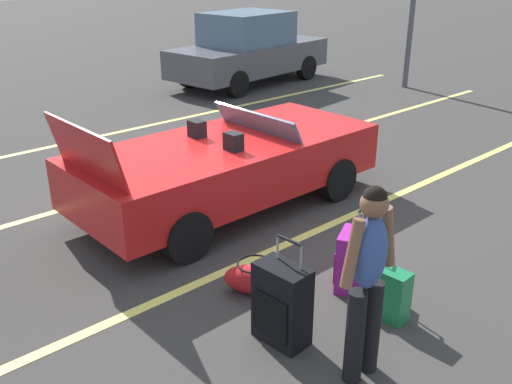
{
  "coord_description": "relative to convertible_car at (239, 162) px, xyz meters",
  "views": [
    {
      "loc": [
        -4.39,
        -5.46,
        3.15
      ],
      "look_at": [
        -0.58,
        -1.2,
        0.75
      ],
      "focal_mm": 39.69,
      "sensor_mm": 36.0,
      "label": 1
    }
  ],
  "objects": [
    {
      "name": "lot_line_near",
      "position": [
        -0.2,
        -1.3,
        -0.59
      ],
      "size": [
        18.0,
        0.12,
        0.01
      ],
      "primitive_type": "cube",
      "color": "#EAE066",
      "rests_on": "ground_plane"
    },
    {
      "name": "suitcase_small_carryon",
      "position": [
        -0.69,
        -2.97,
        -0.34
      ],
      "size": [
        0.22,
        0.35,
        0.5
      ],
      "rotation": [
        0.0,
        0.0,
        0.06
      ],
      "color": "#19723F",
      "rests_on": "ground_plane"
    },
    {
      "name": "ground_plane",
      "position": [
        -0.2,
        -0.0,
        -0.59
      ],
      "size": [
        80.0,
        80.0,
        0.0
      ],
      "primitive_type": "plane",
      "color": "#383533"
    },
    {
      "name": "parked_sedan_near",
      "position": [
        5.24,
        5.79,
        0.3
      ],
      "size": [
        4.69,
        2.36,
        1.82
      ],
      "rotation": [
        0.0,
        0.0,
        0.13
      ],
      "color": "#4C4C51",
      "rests_on": "ground_plane"
    },
    {
      "name": "lot_line_far",
      "position": [
        -0.2,
        4.1,
        -0.59
      ],
      "size": [
        18.0,
        0.12,
        0.01
      ],
      "primitive_type": "cube",
      "color": "#EAE066",
      "rests_on": "ground_plane"
    },
    {
      "name": "suitcase_large_black",
      "position": [
        -1.68,
        -2.54,
        -0.22
      ],
      "size": [
        0.33,
        0.5,
        0.97
      ],
      "rotation": [
        0.0,
        0.0,
        3.2
      ],
      "color": "black",
      "rests_on": "ground_plane"
    },
    {
      "name": "lot_line_mid",
      "position": [
        -0.2,
        1.4,
        -0.59
      ],
      "size": [
        18.0,
        0.12,
        0.01
      ],
      "primitive_type": "cube",
      "color": "#EAE066",
      "rests_on": "ground_plane"
    },
    {
      "name": "duffel_bag",
      "position": [
        -1.34,
        -1.82,
        -0.43
      ],
      "size": [
        0.62,
        0.69,
        0.34
      ],
      "rotation": [
        0.0,
        0.0,
        2.22
      ],
      "color": "red",
      "rests_on": "ground_plane"
    },
    {
      "name": "traveler_person",
      "position": [
        -1.51,
        -3.28,
        0.34
      ],
      "size": [
        0.6,
        0.23,
        1.65
      ],
      "rotation": [
        0.0,
        0.0,
        1.55
      ],
      "color": "black",
      "rests_on": "ground_plane"
    },
    {
      "name": "convertible_car",
      "position": [
        0.0,
        0.0,
        0.0
      ],
      "size": [
        4.15,
        1.86,
        1.53
      ],
      "rotation": [
        0.0,
        0.0,
        0.01
      ],
      "color": "red",
      "rests_on": "ground_plane"
    },
    {
      "name": "suitcase_medium_bright",
      "position": [
        -0.55,
        -2.39,
        -0.28
      ],
      "size": [
        0.47,
        0.4,
        0.92
      ],
      "rotation": [
        0.0,
        0.0,
        2.05
      ],
      "color": "#991E8C",
      "rests_on": "ground_plane"
    }
  ]
}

